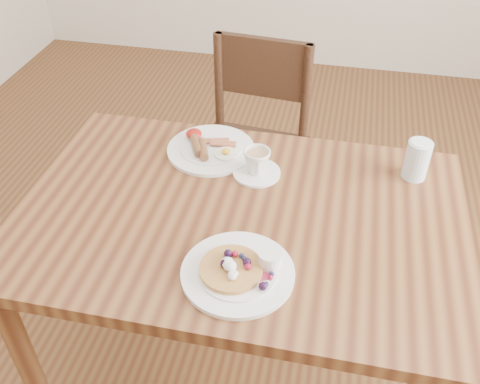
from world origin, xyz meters
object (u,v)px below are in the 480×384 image
(dining_table, at_px, (240,239))
(chair_far, at_px, (252,143))
(breakfast_plate, at_px, (210,148))
(teacup_saucer, at_px, (257,164))
(water_glass, at_px, (417,160))
(pancake_plate, at_px, (240,270))

(dining_table, bearing_deg, chair_far, 98.22)
(chair_far, bearing_deg, breakfast_plate, 89.09)
(teacup_saucer, height_order, water_glass, water_glass)
(breakfast_plate, distance_m, teacup_saucer, 0.18)
(dining_table, relative_size, teacup_saucer, 8.57)
(dining_table, relative_size, chair_far, 1.36)
(dining_table, height_order, chair_far, chair_far)
(chair_far, bearing_deg, water_glass, 147.26)
(pancake_plate, xyz_separation_m, water_glass, (0.41, 0.48, 0.04))
(pancake_plate, bearing_deg, water_glass, 49.00)
(chair_far, xyz_separation_m, pancake_plate, (0.15, -0.92, 0.27))
(pancake_plate, distance_m, water_glass, 0.63)
(dining_table, height_order, teacup_saucer, teacup_saucer)
(water_glass, bearing_deg, chair_far, 141.72)
(breakfast_plate, relative_size, water_glass, 2.30)
(breakfast_plate, height_order, water_glass, water_glass)
(chair_far, height_order, teacup_saucer, chair_far)
(pancake_plate, relative_size, water_glass, 2.30)
(dining_table, height_order, pancake_plate, pancake_plate)
(dining_table, bearing_deg, breakfast_plate, 120.35)
(breakfast_plate, bearing_deg, teacup_saucer, -26.64)
(dining_table, xyz_separation_m, teacup_saucer, (0.01, 0.18, 0.13))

